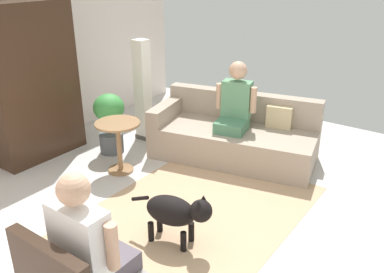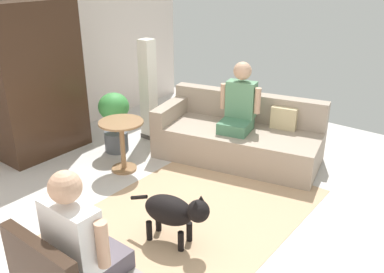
% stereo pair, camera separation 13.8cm
% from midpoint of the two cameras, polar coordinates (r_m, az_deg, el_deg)
% --- Properties ---
extents(ground_plane, '(6.94, 6.94, 0.00)m').
position_cam_midpoint_polar(ground_plane, '(4.21, 0.56, -11.40)').
color(ground_plane, beige).
extents(back_wall, '(6.38, 0.12, 2.81)m').
position_cam_midpoint_polar(back_wall, '(5.84, -23.56, 11.63)').
color(back_wall, silver).
rests_on(back_wall, ground).
extents(area_rug, '(2.63, 1.86, 0.01)m').
position_cam_midpoint_polar(area_rug, '(4.28, 0.99, -10.69)').
color(area_rug, tan).
rests_on(area_rug, ground).
extents(couch, '(1.34, 2.21, 0.79)m').
position_cam_midpoint_polar(couch, '(5.39, 6.92, -0.01)').
color(couch, gray).
rests_on(couch, ground).
extents(person_on_couch, '(0.53, 0.51, 0.84)m').
position_cam_midpoint_polar(person_on_couch, '(5.17, 7.33, 4.61)').
color(person_on_couch, '#467958').
extents(person_on_armchair, '(0.43, 0.57, 0.81)m').
position_cam_midpoint_polar(person_on_armchair, '(2.79, -13.92, -13.32)').
color(person_on_armchair, '#524952').
extents(round_end_table, '(0.53, 0.53, 0.64)m').
position_cam_midpoint_polar(round_end_table, '(5.00, -8.83, -0.21)').
color(round_end_table, olive).
rests_on(round_end_table, ground).
extents(dog, '(0.34, 0.80, 0.54)m').
position_cam_midpoint_polar(dog, '(3.74, -1.43, -10.25)').
color(dog, black).
rests_on(dog, ground).
extents(potted_plant, '(0.40, 0.40, 0.81)m').
position_cam_midpoint_polar(potted_plant, '(5.53, -9.91, 2.56)').
color(potted_plant, '#4C5156').
rests_on(potted_plant, ground).
extents(column_lamp, '(0.20, 0.20, 1.41)m').
position_cam_midpoint_polar(column_lamp, '(5.84, -5.35, 6.29)').
color(column_lamp, '#4C4742').
rests_on(column_lamp, ground).
extents(armoire_cabinet, '(1.12, 0.56, 1.95)m').
position_cam_midpoint_polar(armoire_cabinet, '(5.62, -20.08, 7.23)').
color(armoire_cabinet, '#382316').
rests_on(armoire_cabinet, ground).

